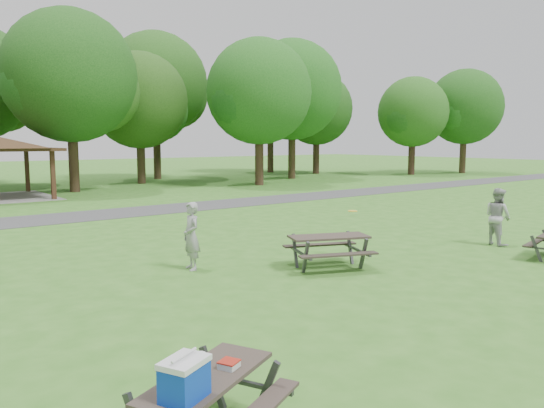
{
  "coord_description": "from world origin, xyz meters",
  "views": [
    {
      "loc": [
        -8.57,
        -8.17,
        3.16
      ],
      "look_at": [
        1.0,
        4.0,
        1.3
      ],
      "focal_mm": 35.0,
      "sensor_mm": 36.0,
      "label": 1
    }
  ],
  "objects_px": {
    "picnic_table_middle": "(329,243)",
    "picnic_table_near": "(200,386)",
    "frisbee_catcher": "(498,217)",
    "frisbee_thrower": "(191,236)"
  },
  "relations": [
    {
      "from": "picnic_table_middle",
      "to": "frisbee_thrower",
      "type": "relative_size",
      "value": 1.43
    },
    {
      "from": "frisbee_thrower",
      "to": "frisbee_catcher",
      "type": "height_order",
      "value": "frisbee_catcher"
    },
    {
      "from": "picnic_table_middle",
      "to": "picnic_table_near",
      "type": "bearing_deg",
      "value": -143.53
    },
    {
      "from": "picnic_table_near",
      "to": "picnic_table_middle",
      "type": "xyz_separation_m",
      "value": [
        6.5,
        4.8,
        -0.06
      ]
    },
    {
      "from": "picnic_table_middle",
      "to": "frisbee_catcher",
      "type": "relative_size",
      "value": 1.38
    },
    {
      "from": "picnic_table_middle",
      "to": "frisbee_thrower",
      "type": "xyz_separation_m",
      "value": [
        -2.76,
        1.97,
        0.21
      ]
    },
    {
      "from": "picnic_table_middle",
      "to": "frisbee_catcher",
      "type": "distance_m",
      "value": 6.19
    },
    {
      "from": "frisbee_catcher",
      "to": "picnic_table_middle",
      "type": "bearing_deg",
      "value": 98.74
    },
    {
      "from": "frisbee_catcher",
      "to": "frisbee_thrower",
      "type": "bearing_deg",
      "value": 89.6
    },
    {
      "from": "picnic_table_near",
      "to": "picnic_table_middle",
      "type": "relative_size",
      "value": 0.89
    }
  ]
}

